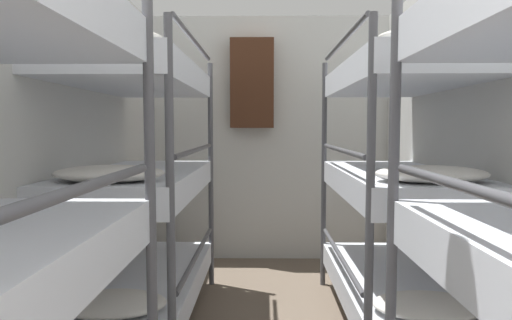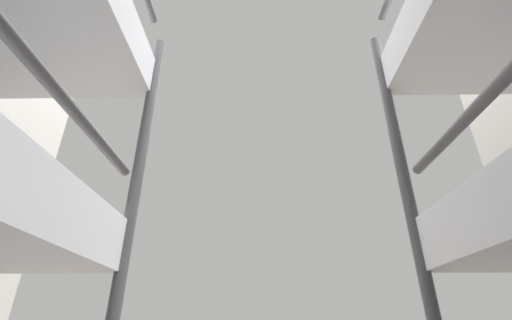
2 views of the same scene
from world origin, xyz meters
The scene contains 0 objects.
Camera 2 is at (0.03, 1.73, 0.75)m, focal length 24.00 mm.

